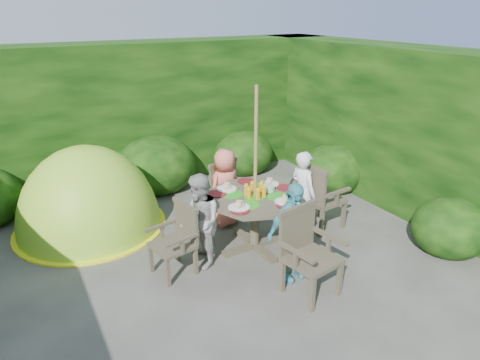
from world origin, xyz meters
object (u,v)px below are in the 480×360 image
child_back (225,188)px  child_right (303,194)px  garden_chair_right (319,196)px  child_left (200,222)px  garden_chair_back (217,187)px  parasol_pole (255,172)px  dome_tent (92,227)px  garden_chair_left (177,239)px  patio_table (255,204)px  child_front (292,232)px  garden_chair_front (307,251)px

child_back → child_right: bearing=122.3°
garden_chair_right → child_left: bearing=85.3°
garden_chair_back → child_right: child_right is taller
parasol_pole → child_left: parasol_pole is taller
garden_chair_back → child_left: 1.38m
child_back → dome_tent: bearing=-40.3°
garden_chair_left → patio_table: bearing=80.0°
child_back → child_front: size_ratio=0.96×
patio_table → garden_chair_right: 1.10m
parasol_pole → child_front: 0.94m
garden_chair_right → child_front: bearing=121.5°
child_back → child_front: (0.05, -1.60, 0.02)m
garden_chair_left → child_left: (0.31, -0.00, 0.15)m
garden_chair_right → child_right: bearing=84.2°
garden_chair_front → child_left: (-0.82, 1.07, 0.08)m
garden_chair_right → garden_chair_front: garden_chair_front is taller
child_front → dome_tent: dome_tent is taller
child_left → parasol_pole: bearing=99.9°
patio_table → dome_tent: 2.56m
garden_chair_back → child_left: (-0.79, -1.12, 0.12)m
garden_chair_back → child_left: bearing=40.3°
garden_chair_left → dome_tent: dome_tent is taller
garden_chair_right → child_front: child_front is taller
dome_tent → patio_table: bearing=-41.6°
patio_table → garden_chair_left: bearing=-178.9°
child_back → dome_tent: (-1.80, 0.88, -0.59)m
child_right → child_left: bearing=86.8°
child_back → dome_tent: dome_tent is taller
parasol_pole → dome_tent: (-1.82, 1.68, -1.10)m
parasol_pole → garden_chair_back: size_ratio=2.42×
patio_table → child_front: size_ratio=1.11×
garden_chair_right → garden_chair_back: garden_chair_right is taller
child_right → child_back: size_ratio=1.05×
patio_table → garden_chair_front: bearing=-89.2°
garden_chair_left → child_back: child_back is taller
patio_table → garden_chair_back: patio_table is taller
child_right → garden_chair_front: bearing=140.2°
garden_chair_front → child_back: size_ratio=0.83×
garden_chair_front → child_right: (0.78, 1.12, 0.10)m
patio_table → garden_chair_back: (-0.02, 1.10, -0.16)m
garden_chair_left → garden_chair_front: 1.56m
child_right → child_back: bearing=41.8°
parasol_pole → garden_chair_left: parasol_pole is taller
garden_chair_right → garden_chair_left: 2.20m
garden_chair_right → child_back: bearing=49.1°
parasol_pole → child_left: 0.94m
dome_tent → parasol_pole: bearing=-41.7°
garden_chair_right → garden_chair_front: size_ratio=1.00×
parasol_pole → garden_chair_front: 1.24m
garden_chair_front → child_back: bearing=81.5°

